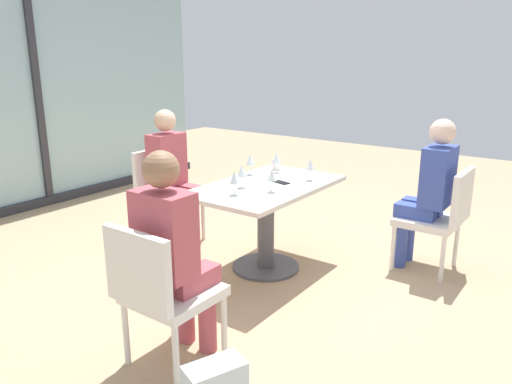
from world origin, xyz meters
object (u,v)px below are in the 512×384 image
wine_glass_4 (272,175)px  wine_glass_5 (250,160)px  chair_side_end (161,288)px  wine_glass_0 (310,165)px  wine_glass_1 (242,171)px  wine_glass_2 (277,158)px  chair_near_window (165,190)px  chair_front_right (441,214)px  person_front_right (429,188)px  dining_table_main (266,207)px  coffee_cup (277,165)px  person_near_window (172,170)px  wine_glass_3 (234,178)px  person_side_end (173,248)px  cell_phone_on_table (281,182)px

wine_glass_4 → wine_glass_5: size_ratio=1.00×
chair_side_end → wine_glass_0: bearing=2.7°
wine_glass_1 → wine_glass_2: size_ratio=1.00×
chair_near_window → chair_front_right: bearing=-71.4°
chair_front_right → wine_glass_0: size_ratio=4.70×
wine_glass_0 → wine_glass_2: size_ratio=1.00×
person_front_right → wine_glass_4: size_ratio=6.81×
dining_table_main → coffee_cup: 0.60m
chair_near_window → person_near_window: size_ratio=0.69×
chair_side_end → person_front_right: (2.25, -0.76, 0.20)m
chair_front_right → wine_glass_0: wine_glass_0 is taller
chair_front_right → dining_table_main: bearing=123.9°
chair_side_end → wine_glass_3: bearing=16.7°
person_side_end → wine_glass_0: 1.68m
chair_front_right → person_side_end: person_side_end is taller
dining_table_main → wine_glass_4: 0.40m
wine_glass_3 → coffee_cup: 0.92m
person_side_end → person_front_right: (2.14, -0.76, 0.00)m
chair_near_window → dining_table_main: bearing=-90.0°
chair_side_end → coffee_cup: chair_side_end is taller
person_side_end → wine_glass_3: size_ratio=6.81×
dining_table_main → wine_glass_3: size_ratio=7.03×
wine_glass_2 → cell_phone_on_table: (-0.28, -0.23, -0.13)m
cell_phone_on_table → wine_glass_4: bearing=-148.0°
chair_near_window → wine_glass_1: bearing=-100.3°
wine_glass_0 → wine_glass_1: 0.60m
person_side_end → chair_side_end: bearing=-180.0°
person_front_right → wine_glass_5: 1.50m
chair_side_end → wine_glass_5: size_ratio=4.70×
dining_table_main → coffee_cup: (0.50, 0.23, 0.24)m
dining_table_main → wine_glass_5: (0.19, 0.30, 0.33)m
wine_glass_4 → chair_front_right: bearing=-46.7°
person_near_window → coffee_cup: size_ratio=14.00×
wine_glass_5 → chair_front_right: bearing=-67.7°
dining_table_main → wine_glass_3: (-0.39, 0.01, 0.33)m
wine_glass_2 → wine_glass_4: (-0.55, -0.33, 0.00)m
wine_glass_1 → cell_phone_on_table: bearing=-28.2°
person_side_end → wine_glass_5: 1.66m
chair_front_right → wine_glass_5: 1.63m
dining_table_main → person_near_window: size_ratio=1.03×
chair_front_right → wine_glass_2: size_ratio=4.70×
wine_glass_3 → coffee_cup: wine_glass_3 is taller
person_near_window → wine_glass_2: size_ratio=6.81×
person_side_end → wine_glass_2: (1.74, 0.47, 0.16)m
wine_glass_1 → coffee_cup: wine_glass_1 is taller
chair_front_right → wine_glass_1: 1.65m
chair_front_right → person_side_end: (-2.14, 0.87, 0.20)m
coffee_cup → wine_glass_5: bearing=167.8°
wine_glass_4 → wine_glass_2: bearing=30.4°
person_front_right → person_side_end: bearing=160.5°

